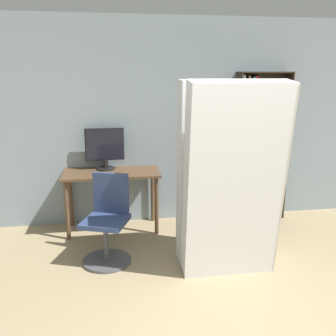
{
  "coord_description": "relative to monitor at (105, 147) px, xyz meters",
  "views": [
    {
      "loc": [
        -0.97,
        -2.12,
        1.98
      ],
      "look_at": [
        -0.42,
        1.53,
        1.05
      ],
      "focal_mm": 40.0,
      "sensor_mm": 36.0,
      "label": 1
    }
  ],
  "objects": [
    {
      "name": "wall_back",
      "position": [
        1.07,
        0.16,
        0.28
      ],
      "size": [
        8.0,
        0.06,
        2.7
      ],
      "color": "gray",
      "rests_on": "ground"
    },
    {
      "name": "desk",
      "position": [
        0.07,
        -0.15,
        -0.41
      ],
      "size": [
        1.21,
        0.57,
        0.78
      ],
      "color": "brown",
      "rests_on": "ground"
    },
    {
      "name": "monitor",
      "position": [
        0.0,
        0.0,
        0.0
      ],
      "size": [
        0.49,
        0.23,
        0.54
      ],
      "color": "black",
      "rests_on": "desk"
    },
    {
      "name": "office_chair",
      "position": [
        0.01,
        -0.98,
        -0.68
      ],
      "size": [
        0.57,
        0.57,
        0.95
      ],
      "color": "#4C4C51",
      "rests_on": "ground"
    },
    {
      "name": "bookshelf",
      "position": [
        2.02,
        0.04,
        -0.05
      ],
      "size": [
        0.71,
        0.25,
        2.01
      ],
      "color": "#2D2319",
      "rests_on": "ground"
    },
    {
      "name": "mattress_near",
      "position": [
        1.23,
        -1.48,
        -0.1
      ],
      "size": [
        0.94,
        0.48,
        1.94
      ],
      "color": "silver",
      "rests_on": "ground"
    },
    {
      "name": "mattress_far",
      "position": [
        1.23,
        -1.12,
        -0.1
      ],
      "size": [
        0.94,
        0.33,
        1.93
      ],
      "color": "silver",
      "rests_on": "ground"
    }
  ]
}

